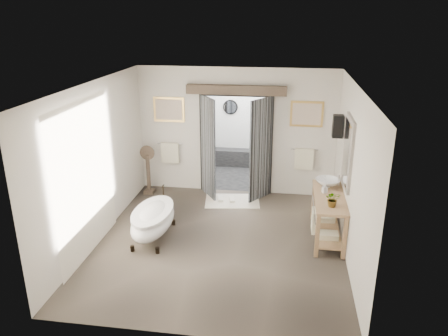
{
  "coord_description": "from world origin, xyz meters",
  "views": [
    {
      "loc": [
        1.13,
        -7.05,
        4.03
      ],
      "look_at": [
        0.0,
        0.6,
        1.25
      ],
      "focal_mm": 35.0,
      "sensor_mm": 36.0,
      "label": 1
    }
  ],
  "objects": [
    {
      "name": "ground_plane",
      "position": [
        0.0,
        0.0,
        0.0
      ],
      "size": [
        5.0,
        5.0,
        0.0
      ],
      "primitive_type": "plane",
      "color": "brown"
    },
    {
      "name": "room_shell",
      "position": [
        -0.04,
        -0.11,
        1.86
      ],
      "size": [
        4.52,
        5.02,
        2.91
      ],
      "color": "silver",
      "rests_on": "ground_plane"
    },
    {
      "name": "shower_room",
      "position": [
        0.0,
        3.99,
        0.91
      ],
      "size": [
        2.22,
        2.01,
        2.51
      ],
      "color": "black",
      "rests_on": "ground_plane"
    },
    {
      "name": "back_wall_dressing",
      "position": [
        0.0,
        2.32,
        1.56
      ],
      "size": [
        3.82,
        0.75,
        2.52
      ],
      "color": "black",
      "rests_on": "ground_plane"
    },
    {
      "name": "clawfoot_tub",
      "position": [
        -1.25,
        0.01,
        0.37
      ],
      "size": [
        0.7,
        1.57,
        0.77
      ],
      "color": "black",
      "rests_on": "ground_plane"
    },
    {
      "name": "vanity",
      "position": [
        1.95,
        0.49,
        0.51
      ],
      "size": [
        0.57,
        1.6,
        0.85
      ],
      "color": "tan",
      "rests_on": "ground_plane"
    },
    {
      "name": "pedestal_mirror",
      "position": [
        -1.99,
        2.06,
        0.5
      ],
      "size": [
        0.35,
        0.22,
        1.17
      ],
      "color": "#4D3E32",
      "rests_on": "ground_plane"
    },
    {
      "name": "rug",
      "position": [
        0.0,
        1.87,
        0.01
      ],
      "size": [
        1.29,
        0.95,
        0.01
      ],
      "primitive_type": "cube",
      "rotation": [
        0.0,
        0.0,
        0.13
      ],
      "color": "beige",
      "rests_on": "ground_plane"
    },
    {
      "name": "slippers",
      "position": [
        -0.14,
        1.89,
        0.04
      ],
      "size": [
        0.43,
        0.3,
        0.05
      ],
      "color": "beige",
      "rests_on": "rug"
    },
    {
      "name": "basin",
      "position": [
        1.96,
        0.93,
        0.93
      ],
      "size": [
        0.55,
        0.55,
        0.16
      ],
      "primitive_type": "imported",
      "rotation": [
        0.0,
        0.0,
        0.21
      ],
      "color": "white",
      "rests_on": "vanity"
    },
    {
      "name": "plant",
      "position": [
        1.98,
        0.02,
        0.99
      ],
      "size": [
        0.26,
        0.23,
        0.28
      ],
      "primitive_type": "imported",
      "rotation": [
        0.0,
        0.0,
        0.03
      ],
      "color": "gray",
      "rests_on": "vanity"
    },
    {
      "name": "soap_bottle_a",
      "position": [
        1.89,
        0.63,
        0.94
      ],
      "size": [
        0.11,
        0.11,
        0.18
      ],
      "primitive_type": "imported",
      "rotation": [
        0.0,
        0.0,
        0.4
      ],
      "color": "gray",
      "rests_on": "vanity"
    },
    {
      "name": "soap_bottle_b",
      "position": [
        1.93,
        1.14,
        0.93
      ],
      "size": [
        0.16,
        0.16,
        0.16
      ],
      "primitive_type": "imported",
      "rotation": [
        0.0,
        0.0,
        0.29
      ],
      "color": "gray",
      "rests_on": "vanity"
    }
  ]
}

